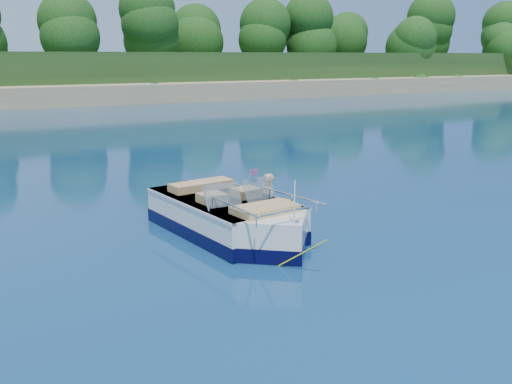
% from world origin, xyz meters
% --- Properties ---
extents(ground, '(160.00, 160.00, 0.00)m').
position_xyz_m(ground, '(0.00, 0.00, 0.00)').
color(ground, '#091B44').
rests_on(ground, ground).
extents(shoreline, '(170.00, 59.00, 6.00)m').
position_xyz_m(shoreline, '(0.00, 63.77, 0.98)').
color(shoreline, '#8F7253').
rests_on(shoreline, ground).
extents(treeline, '(150.00, 7.12, 8.19)m').
position_xyz_m(treeline, '(0.04, 41.01, 5.55)').
color(treeline, '#311D10').
rests_on(treeline, ground).
extents(motorboat, '(2.28, 5.26, 1.76)m').
position_xyz_m(motorboat, '(-1.76, 1.03, 0.34)').
color(motorboat, silver).
rests_on(motorboat, ground).
extents(tow_tube, '(1.90, 1.90, 0.38)m').
position_xyz_m(tow_tube, '(-0.23, 2.10, 0.10)').
color(tow_tube, '#E6B70D').
rests_on(tow_tube, ground).
extents(boy, '(0.46, 0.81, 1.50)m').
position_xyz_m(boy, '(-0.36, 2.06, 0.00)').
color(boy, tan).
rests_on(boy, ground).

